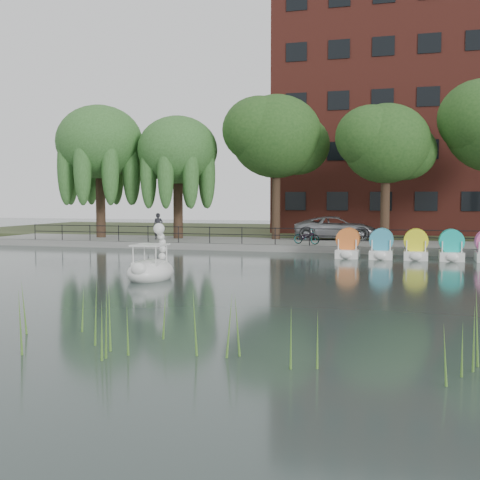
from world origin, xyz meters
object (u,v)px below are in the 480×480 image
at_px(minivan, 336,226).
at_px(swan_boat, 151,267).
at_px(pedestrian, 158,224).
at_px(bicycle, 307,236).

distance_m(minivan, swan_boat, 18.82).
relative_size(pedestrian, swan_boat, 0.76).
xyz_separation_m(minivan, bicycle, (-1.20, -4.31, -0.36)).
relative_size(bicycle, swan_boat, 0.66).
xyz_separation_m(bicycle, swan_boat, (-3.66, -13.85, -0.44)).
height_order(minivan, bicycle, minivan).
relative_size(minivan, pedestrian, 3.14).
xyz_separation_m(minivan, swan_boat, (-4.86, -18.16, -0.80)).
xyz_separation_m(minivan, pedestrian, (-11.20, -2.95, 0.12)).
height_order(minivan, swan_boat, minivan).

